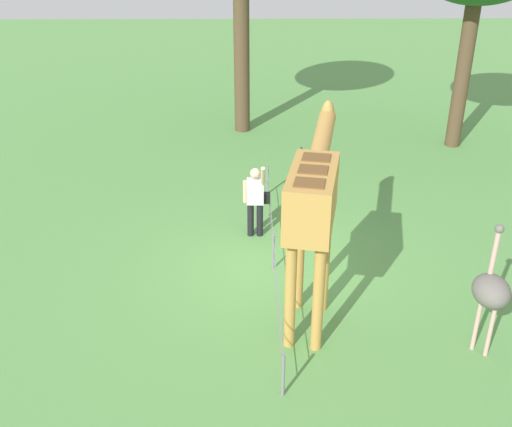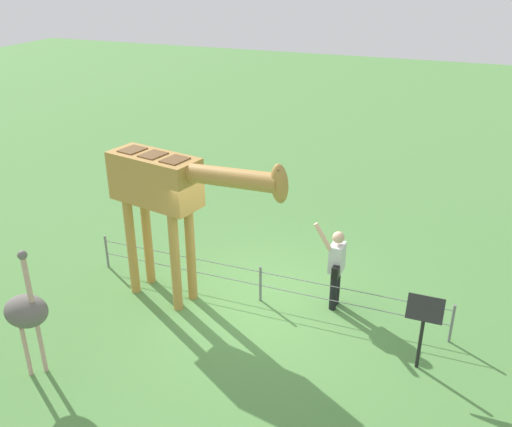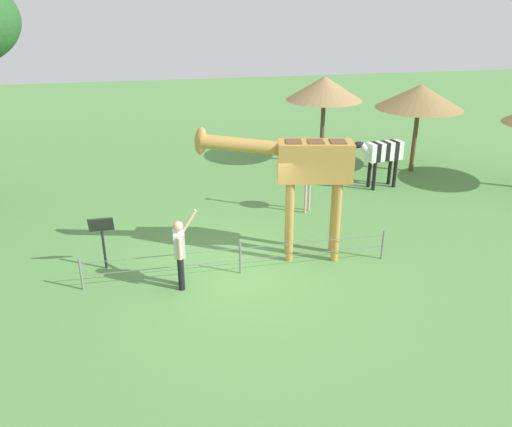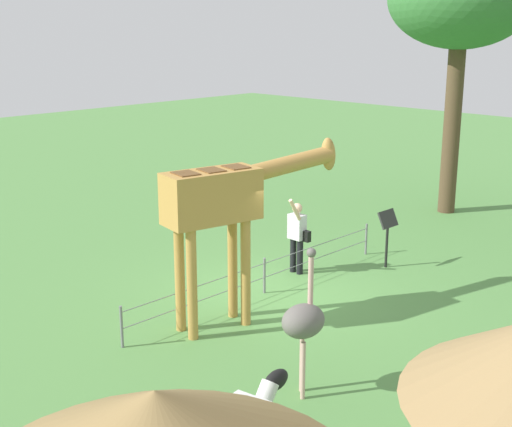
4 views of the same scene
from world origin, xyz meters
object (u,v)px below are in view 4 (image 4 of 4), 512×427
object	(u,v)px
giraffe	(226,203)
visitor	(297,234)
ostrich	(303,321)
info_sign	(388,227)
tree_northeast	(461,1)

from	to	relation	value
giraffe	visitor	size ratio (longest dim) A/B	2.06
giraffe	ostrich	distance (m)	3.06
info_sign	giraffe	bearing A→B (deg)	175.99
visitor	ostrich	xyz separation A→B (m)	(-3.94, -3.55, 0.27)
ostrich	tree_northeast	size ratio (longest dim) A/B	0.30
ostrich	tree_northeast	world-z (taller)	tree_northeast
giraffe	tree_northeast	distance (m)	10.65
giraffe	info_sign	size ratio (longest dim) A/B	2.75
visitor	tree_northeast	size ratio (longest dim) A/B	0.24
ostrich	tree_northeast	xyz separation A→B (m)	(10.95, 3.87, 4.73)
giraffe	ostrich	xyz separation A→B (m)	(-1.00, -2.67, -1.10)
ostrich	tree_northeast	bearing A→B (deg)	19.47
info_sign	ostrich	bearing A→B (deg)	-157.34
visitor	info_sign	xyz separation A→B (m)	(1.69, -1.20, 0.05)
giraffe	info_sign	distance (m)	4.82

